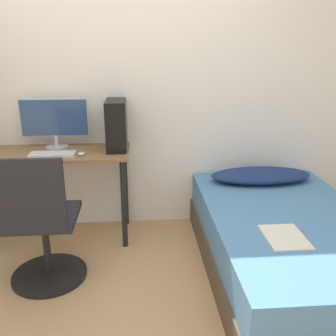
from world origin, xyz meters
name	(u,v)px	position (x,y,z in m)	size (l,w,h in m)	color
ground_plane	(113,334)	(0.00, 0.00, 0.00)	(14.00, 14.00, 0.00)	tan
wall_back	(116,86)	(0.00, 1.47, 1.25)	(8.00, 0.05, 2.50)	silver
desk	(59,167)	(-0.48, 1.20, 0.63)	(1.15, 0.51, 0.76)	brown
office_chair	(43,234)	(-0.48, 0.55, 0.37)	(0.52, 0.52, 0.95)	black
bed	(288,245)	(1.21, 0.51, 0.23)	(1.13, 1.87, 0.46)	#4C3D2D
pillow	(261,175)	(1.21, 1.19, 0.52)	(0.86, 0.36, 0.11)	navy
magazine	(285,237)	(1.05, 0.21, 0.47)	(0.24, 0.32, 0.01)	silver
monitor	(54,120)	(-0.51, 1.34, 0.99)	(0.56, 0.19, 0.41)	#B7B7BC
keyboard	(53,154)	(-0.49, 1.09, 0.77)	(0.35, 0.14, 0.02)	silver
pc_tower	(116,125)	(0.00, 1.26, 0.96)	(0.16, 0.35, 0.40)	black
mouse	(82,154)	(-0.27, 1.09, 0.77)	(0.06, 0.09, 0.02)	silver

